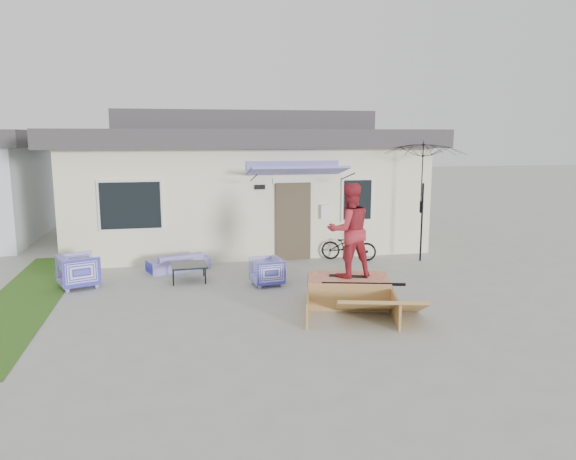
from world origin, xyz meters
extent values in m
plane|color=#A0A197|center=(0.00, 0.00, 0.00)|extent=(90.00, 90.00, 0.00)
cube|color=#2F5C1B|center=(-5.20, 2.00, 0.00)|extent=(1.40, 8.00, 0.01)
cube|color=#ECE7C0|center=(0.00, 8.00, 1.50)|extent=(10.00, 7.00, 3.00)
cube|color=#36363C|center=(0.00, 8.00, 3.25)|extent=(10.80, 7.80, 0.50)
cube|color=#36363C|center=(0.00, 8.00, 3.80)|extent=(7.50, 4.50, 0.60)
cube|color=#473B2A|center=(1.00, 4.46, 1.05)|extent=(0.95, 0.08, 2.10)
cube|color=white|center=(-3.20, 4.47, 1.60)|extent=(1.60, 0.06, 1.30)
cube|color=white|center=(2.80, 4.47, 1.60)|extent=(0.90, 0.06, 1.20)
cube|color=#2626B4|center=(1.00, 3.95, 2.45)|extent=(2.50, 1.09, 0.29)
imported|color=#2626B4|center=(-2.07, 3.87, 0.29)|extent=(1.57, 0.94, 0.59)
imported|color=#2626B4|center=(-4.25, 2.79, 0.41)|extent=(0.99, 1.01, 0.82)
imported|color=#2626B4|center=(-0.13, 2.09, 0.34)|extent=(0.71, 0.75, 0.69)
cube|color=black|center=(-1.84, 2.81, 0.20)|extent=(0.85, 0.85, 0.40)
imported|color=black|center=(2.46, 4.10, 0.48)|extent=(1.57, 1.07, 0.95)
cylinder|color=black|center=(4.33, 3.62, 1.05)|extent=(0.05, 0.05, 2.10)
imported|color=black|center=(4.33, 3.62, 1.75)|extent=(2.70, 2.62, 0.90)
cube|color=black|center=(1.26, 0.48, 0.56)|extent=(0.79, 0.46, 0.05)
imported|color=#A92632|center=(1.26, 0.48, 1.52)|extent=(0.99, 0.81, 1.87)
camera|label=1|loc=(-2.09, -9.62, 3.34)|focal=33.81mm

